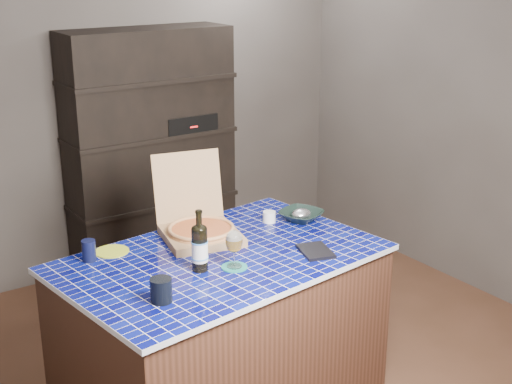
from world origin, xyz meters
TOP-DOWN VIEW (x-y plane):
  - room at (0.00, 0.00)m, footprint 3.50×3.50m
  - shelving_unit at (0.00, 1.53)m, footprint 1.20×0.41m
  - kitchen_island at (-0.49, -0.25)m, footprint 1.68×1.19m
  - pizza_box at (-0.46, 0.01)m, footprint 0.47×0.53m
  - mead_bottle at (-0.66, -0.34)m, footprint 0.08×0.08m
  - teal_trivet at (-0.51, -0.41)m, footprint 0.13×0.13m
  - wine_glass at (-0.51, -0.41)m, footprint 0.08×0.08m
  - tumbler at (-0.96, -0.53)m, footprint 0.10×0.10m
  - dvd_case at (-0.07, -0.48)m, footprint 0.20×0.24m
  - bowl at (0.14, -0.08)m, footprint 0.30×0.30m
  - foil_contents at (0.14, -0.08)m, footprint 0.12×0.10m
  - white_jar at (-0.02, -0.00)m, footprint 0.07×0.07m
  - navy_cup at (-1.05, 0.05)m, footprint 0.07×0.07m
  - green_trivet at (-0.92, 0.10)m, footprint 0.17×0.17m

SIDE VIEW (x-z plane):
  - kitchen_island at x=-0.49m, z-range 0.00..0.86m
  - teal_trivet at x=-0.51m, z-range 0.86..0.87m
  - green_trivet at x=-0.92m, z-range 0.86..0.87m
  - dvd_case at x=-0.07m, z-range 0.86..0.88m
  - bowl at x=0.14m, z-range 0.86..0.92m
  - white_jar at x=-0.02m, z-range 0.86..0.92m
  - foil_contents at x=0.14m, z-range 0.87..0.93m
  - shelving_unit at x=0.00m, z-range 0.00..1.80m
  - tumbler at x=-0.96m, z-range 0.86..0.97m
  - navy_cup at x=-1.05m, z-range 0.86..0.97m
  - pizza_box at x=-0.46m, z-range 0.71..1.12m
  - mead_bottle at x=-0.66m, z-range 0.83..1.13m
  - wine_glass at x=-0.51m, z-range 0.90..1.08m
  - room at x=0.00m, z-range -0.50..3.00m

